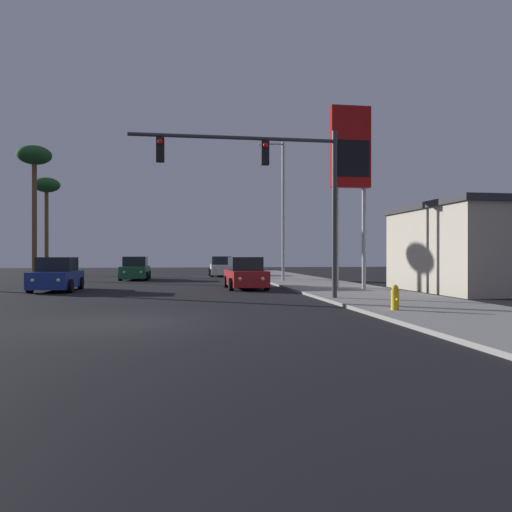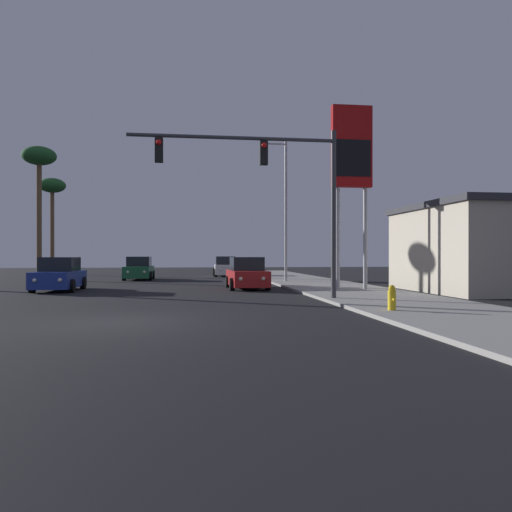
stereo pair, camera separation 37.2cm
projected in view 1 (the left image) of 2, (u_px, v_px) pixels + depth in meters
The scene contains 12 objects.
ground_plane at pixel (123, 323), 13.11m from camera, with size 120.00×120.00×0.00m, color black.
sidewalk_right at pixel (345, 290), 24.43m from camera, with size 5.00×60.00×0.12m.
car_green at pixel (135, 269), 36.05m from camera, with size 2.04×4.33×1.68m.
car_blue at pixel (57, 276), 24.78m from camera, with size 2.04×4.32×1.68m.
car_white at pixel (221, 267), 42.26m from camera, with size 2.04×4.34×1.68m.
car_red at pixel (245, 274), 26.35m from camera, with size 2.04×4.33×1.68m.
traffic_light_mast at pixel (276, 177), 19.06m from camera, with size 7.96×0.36×6.50m.
street_lamp at pixel (281, 204), 32.26m from camera, with size 1.74×0.24×9.00m.
gas_station_sign at pixel (350, 157), 24.55m from camera, with size 2.00×0.42×9.00m.
fire_hydrant at pixel (395, 298), 15.08m from camera, with size 0.24×0.34×0.76m.
palm_tree_far at pixel (46, 190), 45.12m from camera, with size 2.40×2.40×8.82m.
palm_tree_mid at pixel (34, 163), 35.49m from camera, with size 2.40×2.40×9.59m.
Camera 1 is at (1.49, -13.49, 1.77)m, focal length 35.00 mm.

